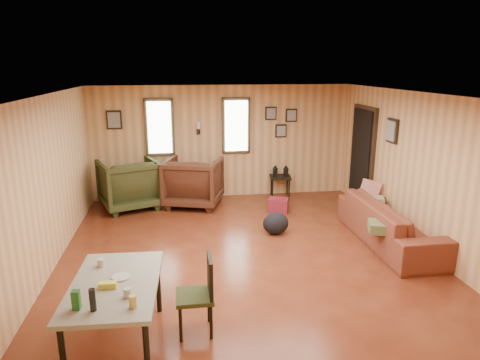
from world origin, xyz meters
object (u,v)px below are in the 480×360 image
Objects in this scene: side_table at (280,175)px; dining_table at (115,289)px; recliner_brown at (194,179)px; end_table at (145,186)px; recliner_green at (129,182)px; sofa at (393,216)px.

dining_table reaches higher than side_table.
recliner_brown reaches higher than dining_table.
side_table is (2.88, -0.00, 0.11)m from end_table.
dining_table is at bearing -89.77° from end_table.
side_table is at bearing -0.05° from end_table.
recliner_brown is at bearing -170.53° from side_table.
recliner_green is 3.19m from side_table.
recliner_brown is 1.06m from end_table.
sofa is 4.55m from dining_table.
recliner_brown is 1.54× the size of side_table.
dining_table is at bearing 95.25° from recliner_brown.
recliner_brown is at bearing -17.73° from end_table.
recliner_brown reaches higher than sofa.
recliner_green is at bearing -174.74° from side_table.
side_table is 0.49× the size of dining_table.
recliner_brown is 1.29m from recliner_green.
recliner_green is (-4.35, 2.44, 0.09)m from sofa.
sofa is 2.16× the size of recliner_brown.
end_table is (-0.99, 0.32, -0.18)m from recliner_brown.
side_table is 5.60m from dining_table.
recliner_green is 0.45m from end_table.
sofa is at bearing -66.66° from side_table.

